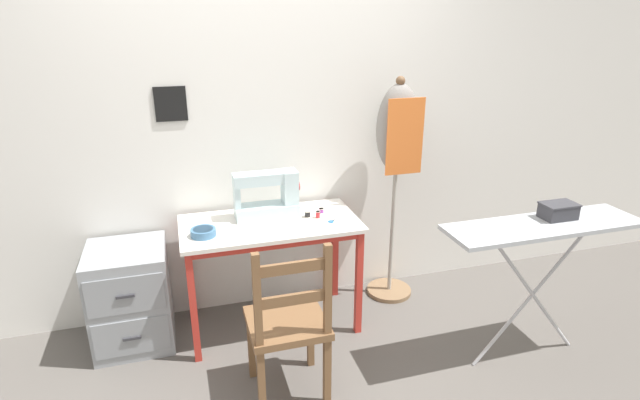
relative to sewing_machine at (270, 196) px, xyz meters
name	(u,v)px	position (x,y,z in m)	size (l,w,h in m)	color
ground_plane	(283,349)	(-0.02, -0.37, -0.86)	(14.00, 14.00, 0.00)	#5B5651
wall_back	(256,122)	(-0.02, 0.25, 0.41)	(10.00, 0.06, 2.55)	silver
sewing_table	(271,237)	(-0.02, -0.10, -0.23)	(1.08, 0.56, 0.73)	silver
sewing_machine	(270,196)	(0.00, 0.00, 0.00)	(0.41, 0.15, 0.31)	silver
fabric_bowl	(203,232)	(-0.42, -0.18, -0.11)	(0.14, 0.14, 0.04)	teal
scissors	(335,220)	(0.37, -0.18, -0.13)	(0.15, 0.10, 0.01)	silver
thread_spool_near_machine	(307,214)	(0.22, -0.08, -0.11)	(0.04, 0.04, 0.04)	black
thread_spool_mid_table	(318,215)	(0.28, -0.11, -0.11)	(0.03, 0.03, 0.04)	red
thread_spool_far_edge	(321,211)	(0.32, -0.04, -0.12)	(0.04, 0.04, 0.03)	purple
wooden_chair	(288,324)	(-0.07, -0.75, -0.43)	(0.40, 0.38, 0.92)	brown
filing_cabinet	(131,297)	(-0.88, -0.03, -0.55)	(0.45, 0.47, 0.63)	#93999E
dress_form	(397,144)	(0.87, 0.05, 0.25)	(0.32, 0.32, 1.56)	#846647
ironing_board	(543,232)	(1.35, -0.83, -0.06)	(1.12, 0.31, 0.86)	#ADB2B7
storage_box	(558,211)	(1.47, -0.79, 0.04)	(0.19, 0.13, 0.09)	#333338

